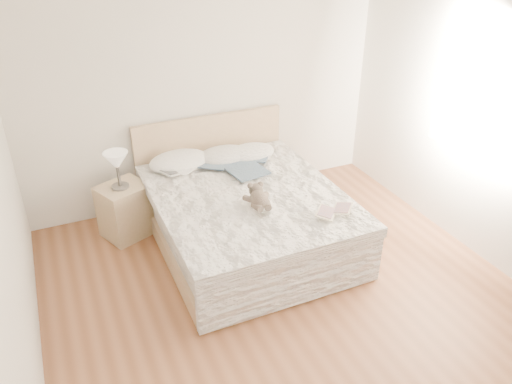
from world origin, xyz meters
The scene contains 13 objects.
floor centered at (0.00, 0.00, 0.00)m, with size 4.00×4.50×0.00m, color brown.
wall_back centered at (0.00, 2.25, 1.35)m, with size 4.00×0.02×2.70m, color silver.
window centered at (1.99, 0.30, 1.45)m, with size 0.02×1.30×1.10m, color white.
bed centered at (0.00, 1.19, 0.31)m, with size 1.72×2.14×1.00m.
nightstand centered at (-1.06, 1.79, 0.28)m, with size 0.45×0.40×0.56m, color tan.
table_lamp centered at (-1.08, 1.78, 0.83)m, with size 0.27×0.27×0.38m.
pillow_left centered at (-0.42, 1.95, 0.64)m, with size 0.65×0.45×0.19m, color white.
pillow_middle centered at (0.07, 1.89, 0.64)m, with size 0.58×0.41×0.17m, color silver.
pillow_right centered at (0.35, 1.85, 0.64)m, with size 0.55×0.38×0.16m, color white.
blouse centered at (0.15, 1.56, 0.63)m, with size 0.56×0.59×0.02m, color #36495E, non-canonical shape.
photo_book centered at (-0.52, 1.75, 0.63)m, with size 0.30×0.20×0.02m, color white.
childrens_book centered at (0.55, 0.44, 0.63)m, with size 0.33×0.23×0.02m, color #F3E6C6.
teddy_bear centered at (-0.03, 0.78, 0.65)m, with size 0.22×0.31×0.16m, color brown, non-canonical shape.
Camera 1 is at (-1.60, -2.71, 2.93)m, focal length 35.00 mm.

